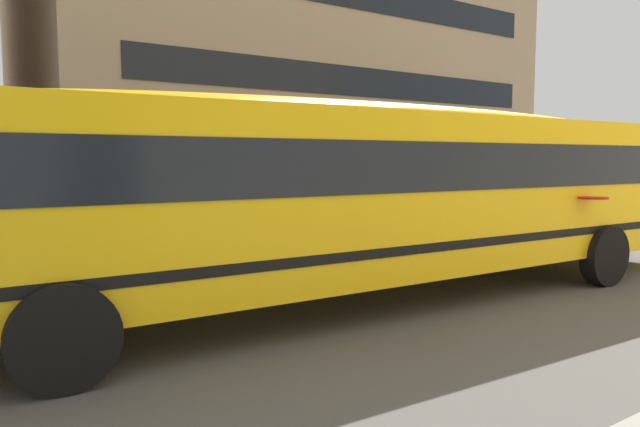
{
  "coord_description": "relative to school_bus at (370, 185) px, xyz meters",
  "views": [
    {
      "loc": [
        -2.27,
        -8.68,
        2.22
      ],
      "look_at": [
        3.28,
        -0.81,
        1.33
      ],
      "focal_mm": 33.48,
      "sensor_mm": 36.0,
      "label": 1
    }
  ],
  "objects": [
    {
      "name": "ground_plane",
      "position": [
        -3.65,
        1.63,
        -1.81
      ],
      "size": [
        400.0,
        400.0,
        0.0
      ],
      "primitive_type": "plane",
      "color": "#54514F"
    },
    {
      "name": "apartment_block_far_centre",
      "position": [
        8.57,
        16.12,
        6.44
      ],
      "size": [
        21.48,
        10.65,
        16.5
      ],
      "color": "tan",
      "rests_on": "ground_plane"
    },
    {
      "name": "school_bus",
      "position": [
        0.0,
        0.0,
        0.0
      ],
      "size": [
        13.72,
        3.56,
        3.05
      ],
      "rotation": [
        0.0,
        0.0,
        -0.04
      ],
      "color": "yellow",
      "rests_on": "ground_plane"
    },
    {
      "name": "sidewalk_far",
      "position": [
        -3.65,
        9.32,
        -1.8
      ],
      "size": [
        120.0,
        3.0,
        0.01
      ],
      "primitive_type": "cube",
      "color": "gray",
      "rests_on": "ground_plane"
    },
    {
      "name": "parked_car_maroon_by_lamppost",
      "position": [
        10.38,
        6.38,
        -0.97
      ],
      "size": [
        3.95,
        1.97,
        1.64
      ],
      "rotation": [
        0.0,
        0.0,
        -0.03
      ],
      "color": "maroon",
      "rests_on": "ground_plane"
    },
    {
      "name": "lane_centreline",
      "position": [
        -3.65,
        1.63,
        -1.81
      ],
      "size": [
        110.0,
        0.16,
        0.01
      ],
      "primitive_type": "cube",
      "color": "silver",
      "rests_on": "ground_plane"
    }
  ]
}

